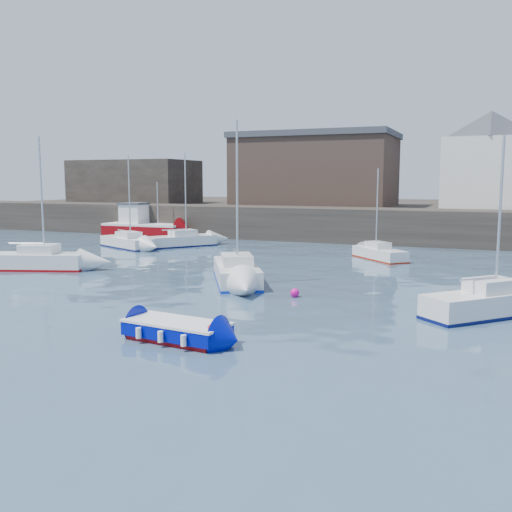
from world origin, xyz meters
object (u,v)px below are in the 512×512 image
at_px(sailboat_a, 36,260).
at_px(blue_dinghy, 177,330).
at_px(sailboat_b, 236,272).
at_px(sailboat_h, 180,240).
at_px(sailboat_f, 379,253).
at_px(sailboat_e, 127,242).
at_px(fishing_boat, 142,226).
at_px(sailboat_c, 486,303).
at_px(buoy_far, 233,275).
at_px(buoy_mid, 295,297).

bearing_deg(sailboat_a, blue_dinghy, -32.97).
xyz_separation_m(sailboat_b, sailboat_h, (-11.23, 13.41, -0.05)).
bearing_deg(sailboat_f, blue_dinghy, -96.69).
bearing_deg(sailboat_e, sailboat_b, -36.59).
bearing_deg(fishing_boat, sailboat_c, -35.77).
height_order(sailboat_b, buoy_far, sailboat_b).
bearing_deg(fishing_boat, buoy_mid, -43.58).
bearing_deg(sailboat_e, fishing_boat, 116.11).
bearing_deg(sailboat_a, buoy_far, 13.46).
relative_size(fishing_boat, sailboat_e, 1.08).
height_order(sailboat_a, sailboat_c, sailboat_a).
bearing_deg(sailboat_h, sailboat_f, -5.43).
relative_size(sailboat_a, sailboat_b, 0.95).
distance_m(sailboat_h, buoy_far, 15.18).
height_order(sailboat_e, sailboat_h, sailboat_h).
xyz_separation_m(sailboat_e, sailboat_f, (20.34, 0.85, -0.04)).
xyz_separation_m(blue_dinghy, sailboat_c, (9.74, 7.92, 0.16)).
height_order(fishing_boat, sailboat_h, sailboat_h).
distance_m(buoy_mid, buoy_far, 7.16).
bearing_deg(sailboat_e, sailboat_h, 34.76).
bearing_deg(sailboat_b, sailboat_c, -14.90).
height_order(sailboat_h, buoy_far, sailboat_h).
relative_size(buoy_mid, buoy_far, 0.98).
xyz_separation_m(sailboat_f, sailboat_h, (-16.81, 1.60, 0.06)).
bearing_deg(sailboat_h, buoy_mid, -46.08).
height_order(blue_dinghy, sailboat_a, sailboat_a).
bearing_deg(buoy_mid, fishing_boat, 136.42).
distance_m(sailboat_a, sailboat_f, 22.66).
xyz_separation_m(fishing_boat, sailboat_e, (4.10, -8.36, -0.55)).
xyz_separation_m(sailboat_h, buoy_mid, (15.46, -16.06, -0.51)).
bearing_deg(sailboat_f, sailboat_e, -177.61).
bearing_deg(buoy_mid, sailboat_b, 147.93).
distance_m(blue_dinghy, sailboat_c, 12.56).
xyz_separation_m(sailboat_e, sailboat_h, (3.53, 2.45, 0.02)).
xyz_separation_m(sailboat_e, buoy_mid, (18.99, -13.61, -0.49)).
xyz_separation_m(sailboat_f, buoy_far, (-6.74, -9.76, -0.44)).
height_order(sailboat_a, sailboat_b, sailboat_b).
height_order(sailboat_f, buoy_far, sailboat_f).
distance_m(sailboat_b, buoy_mid, 5.02).
distance_m(blue_dinghy, buoy_mid, 8.74).
relative_size(sailboat_b, buoy_far, 19.20).
distance_m(fishing_boat, sailboat_f, 25.57).
xyz_separation_m(sailboat_a, buoy_mid, (17.46, -1.82, -0.57)).
bearing_deg(sailboat_a, sailboat_c, -5.57).
relative_size(blue_dinghy, sailboat_h, 0.50).
relative_size(blue_dinghy, sailboat_b, 0.45).
distance_m(fishing_boat, sailboat_h, 9.66).
relative_size(blue_dinghy, sailboat_a, 0.48).
xyz_separation_m(sailboat_a, sailboat_b, (13.23, 0.83, -0.01)).
distance_m(sailboat_a, buoy_mid, 17.56).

